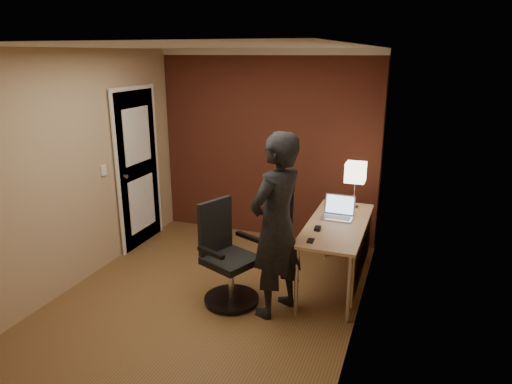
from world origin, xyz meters
TOP-DOWN VIEW (x-y plane):
  - room at (-0.27, 1.54)m, footprint 4.00×4.00m
  - desk at (1.25, 0.78)m, footprint 0.60×1.50m
  - desk_lamp at (1.27, 1.33)m, footprint 0.22×0.22m
  - laptop at (1.16, 0.97)m, footprint 0.34×0.27m
  - mouse at (1.03, 0.51)m, footprint 0.07×0.10m
  - phone at (1.03, 0.20)m, footprint 0.07×0.12m
  - office_chair at (0.20, 0.09)m, footprint 0.61×0.66m
  - person at (0.73, 0.06)m, footprint 0.65×0.77m

SIDE VIEW (x-z plane):
  - office_chair at x=0.20m, z-range -0.06..0.97m
  - desk at x=1.25m, z-range 0.24..0.97m
  - phone at x=1.03m, z-range 0.73..0.74m
  - mouse at x=1.03m, z-range 0.73..0.76m
  - laptop at x=1.16m, z-range 0.68..0.91m
  - person at x=0.73m, z-range 0.00..1.79m
  - desk_lamp at x=1.27m, z-range 0.88..1.41m
  - room at x=-0.27m, z-range -0.63..3.37m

